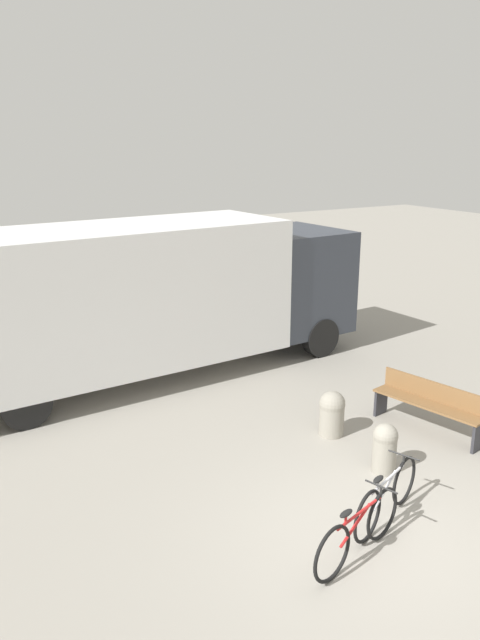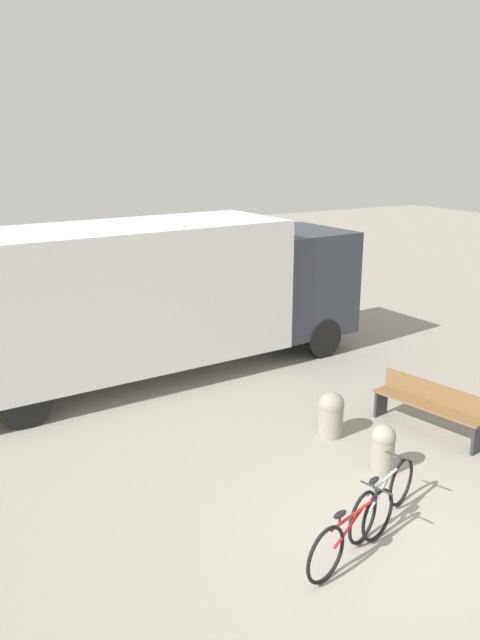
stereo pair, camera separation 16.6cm
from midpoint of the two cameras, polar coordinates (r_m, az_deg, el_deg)
name	(u,v)px [view 1 (the left image)]	position (r m, az deg, el deg)	size (l,w,h in m)	color
ground_plane	(382,539)	(8.38, 12.25, -18.97)	(60.00, 60.00, 0.00)	gray
delivery_truck	(147,294)	(12.78, -8.85, 2.33)	(9.48, 2.91, 3.18)	white
park_bench	(430,403)	(11.06, 16.56, -7.29)	(0.79, 2.00, 0.85)	brown
bicycle_near	(358,531)	(7.82, 10.14, -18.49)	(1.68, 0.61, 0.77)	black
bicycle_middle	(387,496)	(8.52, 12.70, -15.44)	(1.64, 0.71, 0.77)	black
bollard_near_bench	(385,446)	(9.62, 12.60, -11.19)	(0.37, 0.37, 0.77)	gray
bollard_far_bench	(332,412)	(10.59, 7.95, -8.34)	(0.44, 0.44, 0.78)	gray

